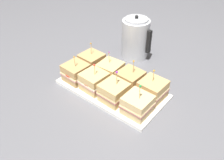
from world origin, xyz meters
The scene contains 11 objects.
ground_plane centered at (0.00, 0.00, 0.00)m, with size 6.00×6.00×0.00m, color slate.
serving_platter centered at (0.00, 0.00, 0.01)m, with size 0.54×0.28×0.02m.
sandwich_front_far_left centered at (-0.19, -0.06, 0.06)m, with size 0.12×0.12×0.15m.
sandwich_front_center_left centered at (-0.06, -0.06, 0.06)m, with size 0.12×0.12×0.15m.
sandwich_front_center_right centered at (0.06, -0.07, 0.06)m, with size 0.12×0.12×0.16m.
sandwich_front_far_right centered at (0.20, -0.07, 0.06)m, with size 0.12×0.12×0.16m.
sandwich_back_far_left centered at (-0.20, 0.06, 0.06)m, with size 0.12×0.12×0.16m.
sandwich_back_center_left centered at (-0.06, 0.06, 0.06)m, with size 0.13×0.13×0.15m.
sandwich_back_center_right centered at (0.07, 0.06, 0.06)m, with size 0.13×0.13×0.16m.
sandwich_back_far_right centered at (0.19, 0.07, 0.06)m, with size 0.12×0.12×0.15m.
kettle_steel centered at (-0.11, 0.35, 0.12)m, with size 0.19×0.17×0.27m.
Camera 1 is at (0.59, -0.73, 0.77)m, focal length 38.00 mm.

